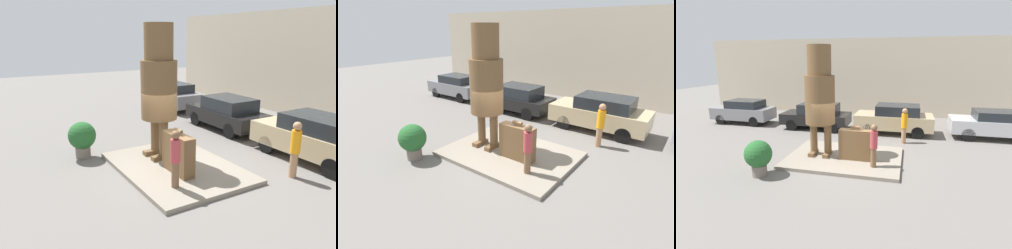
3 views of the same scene
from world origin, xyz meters
TOP-DOWN VIEW (x-y plane):
  - ground_plane at (0.00, 0.00)m, footprint 60.00×60.00m
  - pedestal at (0.00, 0.00)m, footprint 4.85×3.60m
  - statue_figure at (-1.06, -0.05)m, footprint 1.27×1.27m
  - giant_suitcase at (0.52, -0.24)m, footprint 1.35×0.42m
  - tourist at (1.37, -0.87)m, footprint 0.29×0.29m
  - parked_car_grey at (-8.25, 4.87)m, footprint 4.03×1.74m
  - parked_car_black at (-2.93, 4.68)m, footprint 4.18×1.86m
  - parked_car_tan at (1.83, 4.71)m, footprint 4.42×1.87m
  - planter_pot at (-2.69, -2.40)m, footprint 1.02×1.02m
  - worker_hivis at (2.43, 2.92)m, footprint 0.31×0.31m

SIDE VIEW (x-z plane):
  - ground_plane at x=0.00m, z-range 0.00..0.00m
  - pedestal at x=0.00m, z-range 0.00..0.14m
  - giant_suitcase at x=0.52m, z-range 0.06..1.52m
  - planter_pot at x=-2.69m, z-range 0.10..1.47m
  - parked_car_black at x=-2.93m, z-range 0.05..1.64m
  - parked_car_grey at x=-8.25m, z-range 0.05..1.63m
  - parked_car_tan at x=1.83m, z-range 0.05..1.74m
  - worker_hivis at x=2.43m, z-range 0.09..1.93m
  - tourist at x=1.37m, z-range 0.22..1.94m
  - statue_figure at x=-1.06m, z-range 0.54..5.22m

